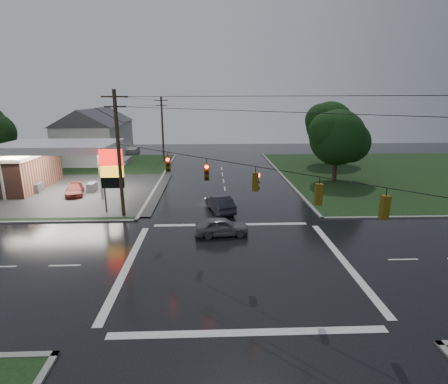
{
  "coord_description": "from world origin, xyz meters",
  "views": [
    {
      "loc": [
        -1.64,
        -20.58,
        10.32
      ],
      "look_at": [
        -0.58,
        6.43,
        3.0
      ],
      "focal_mm": 28.0,
      "sensor_mm": 36.0,
      "label": 1
    }
  ],
  "objects_px": {
    "utility_pole_nw": "(119,153)",
    "utility_pole_n": "(162,128)",
    "car_north": "(220,203)",
    "car_pump": "(75,190)",
    "pylon_sign": "(112,170)",
    "house_far": "(104,130)",
    "gas_station": "(1,168)",
    "house_near": "(89,136)",
    "tree_ne_far": "(331,125)",
    "car_crossing": "(222,226)",
    "tree_ne_near": "(339,138)"
  },
  "relations": [
    {
      "from": "pylon_sign",
      "to": "car_north",
      "type": "relative_size",
      "value": 1.28
    },
    {
      "from": "pylon_sign",
      "to": "house_near",
      "type": "height_order",
      "value": "house_near"
    },
    {
      "from": "house_near",
      "to": "pylon_sign",
      "type": "bearing_deg",
      "value": -67.72
    },
    {
      "from": "pylon_sign",
      "to": "utility_pole_nw",
      "type": "height_order",
      "value": "utility_pole_nw"
    },
    {
      "from": "pylon_sign",
      "to": "car_crossing",
      "type": "xyz_separation_m",
      "value": [
        9.67,
        -5.76,
        -3.3
      ]
    },
    {
      "from": "utility_pole_n",
      "to": "car_pump",
      "type": "bearing_deg",
      "value": -108.02
    },
    {
      "from": "utility_pole_nw",
      "to": "car_pump",
      "type": "bearing_deg",
      "value": 134.03
    },
    {
      "from": "house_near",
      "to": "tree_ne_near",
      "type": "height_order",
      "value": "tree_ne_near"
    },
    {
      "from": "gas_station",
      "to": "house_near",
      "type": "xyz_separation_m",
      "value": [
        4.73,
        16.3,
        1.86
      ]
    },
    {
      "from": "pylon_sign",
      "to": "tree_ne_near",
      "type": "bearing_deg",
      "value": 25.01
    },
    {
      "from": "gas_station",
      "to": "utility_pole_nw",
      "type": "xyz_separation_m",
      "value": [
        16.18,
        -10.2,
        3.17
      ]
    },
    {
      "from": "gas_station",
      "to": "tree_ne_near",
      "type": "xyz_separation_m",
      "value": [
        39.82,
        2.29,
        3.01
      ]
    },
    {
      "from": "gas_station",
      "to": "house_near",
      "type": "distance_m",
      "value": 17.07
    },
    {
      "from": "tree_ne_near",
      "to": "car_crossing",
      "type": "distance_m",
      "value": 23.36
    },
    {
      "from": "pylon_sign",
      "to": "utility_pole_n",
      "type": "xyz_separation_m",
      "value": [
        1.0,
        27.5,
        1.46
      ]
    },
    {
      "from": "utility_pole_n",
      "to": "car_north",
      "type": "bearing_deg",
      "value": -72.39
    },
    {
      "from": "pylon_sign",
      "to": "house_far",
      "type": "distance_m",
      "value": 39.21
    },
    {
      "from": "tree_ne_near",
      "to": "car_pump",
      "type": "bearing_deg",
      "value": -170.13
    },
    {
      "from": "car_crossing",
      "to": "pylon_sign",
      "type": "bearing_deg",
      "value": 53.31
    },
    {
      "from": "utility_pole_nw",
      "to": "utility_pole_n",
      "type": "distance_m",
      "value": 28.5
    },
    {
      "from": "house_far",
      "to": "car_pump",
      "type": "bearing_deg",
      "value": -80.02
    },
    {
      "from": "gas_station",
      "to": "tree_ne_far",
      "type": "distance_m",
      "value": 45.29
    },
    {
      "from": "utility_pole_nw",
      "to": "house_far",
      "type": "distance_m",
      "value": 40.48
    },
    {
      "from": "gas_station",
      "to": "utility_pole_n",
      "type": "relative_size",
      "value": 2.5
    },
    {
      "from": "car_north",
      "to": "pylon_sign",
      "type": "bearing_deg",
      "value": -15.91
    },
    {
      "from": "tree_ne_near",
      "to": "tree_ne_far",
      "type": "bearing_deg",
      "value": 75.93
    },
    {
      "from": "house_near",
      "to": "car_pump",
      "type": "xyz_separation_m",
      "value": [
        4.51,
        -19.32,
        -3.78
      ]
    },
    {
      "from": "utility_pole_nw",
      "to": "tree_ne_far",
      "type": "xyz_separation_m",
      "value": [
        26.65,
        24.49,
        0.46
      ]
    },
    {
      "from": "gas_station",
      "to": "pylon_sign",
      "type": "bearing_deg",
      "value": -31.22
    },
    {
      "from": "car_pump",
      "to": "house_far",
      "type": "bearing_deg",
      "value": 84.08
    },
    {
      "from": "car_north",
      "to": "car_crossing",
      "type": "bearing_deg",
      "value": 73.25
    },
    {
      "from": "pylon_sign",
      "to": "utility_pole_n",
      "type": "relative_size",
      "value": 0.57
    },
    {
      "from": "gas_station",
      "to": "utility_pole_nw",
      "type": "distance_m",
      "value": 19.38
    },
    {
      "from": "car_crossing",
      "to": "house_near",
      "type": "bearing_deg",
      "value": 26.87
    },
    {
      "from": "house_near",
      "to": "car_crossing",
      "type": "height_order",
      "value": "house_near"
    },
    {
      "from": "gas_station",
      "to": "car_north",
      "type": "bearing_deg",
      "value": -20.12
    },
    {
      "from": "house_near",
      "to": "car_pump",
      "type": "bearing_deg",
      "value": -76.86
    },
    {
      "from": "car_north",
      "to": "car_pump",
      "type": "relative_size",
      "value": 1.09
    },
    {
      "from": "house_near",
      "to": "car_crossing",
      "type": "relative_size",
      "value": 2.66
    },
    {
      "from": "pylon_sign",
      "to": "utility_pole_nw",
      "type": "bearing_deg",
      "value": -45.0
    },
    {
      "from": "house_far",
      "to": "utility_pole_nw",
      "type": "bearing_deg",
      "value": -72.08
    },
    {
      "from": "utility_pole_nw",
      "to": "car_north",
      "type": "distance_m",
      "value": 10.07
    },
    {
      "from": "tree_ne_near",
      "to": "car_crossing",
      "type": "relative_size",
      "value": 2.16
    },
    {
      "from": "house_far",
      "to": "tree_ne_near",
      "type": "height_order",
      "value": "tree_ne_near"
    },
    {
      "from": "pylon_sign",
      "to": "house_far",
      "type": "height_order",
      "value": "house_far"
    },
    {
      "from": "pylon_sign",
      "to": "utility_pole_nw",
      "type": "relative_size",
      "value": 0.55
    },
    {
      "from": "pylon_sign",
      "to": "tree_ne_far",
      "type": "relative_size",
      "value": 0.61
    },
    {
      "from": "utility_pole_n",
      "to": "tree_ne_near",
      "type": "distance_m",
      "value": 28.55
    },
    {
      "from": "utility_pole_nw",
      "to": "car_pump",
      "type": "height_order",
      "value": "utility_pole_nw"
    },
    {
      "from": "car_north",
      "to": "utility_pole_nw",
      "type": "bearing_deg",
      "value": -9.3
    }
  ]
}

